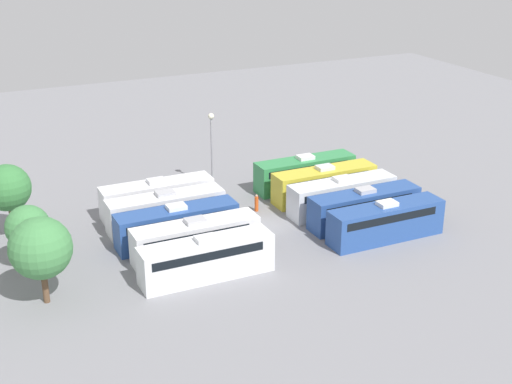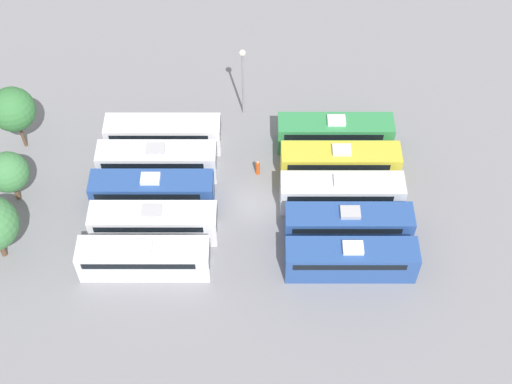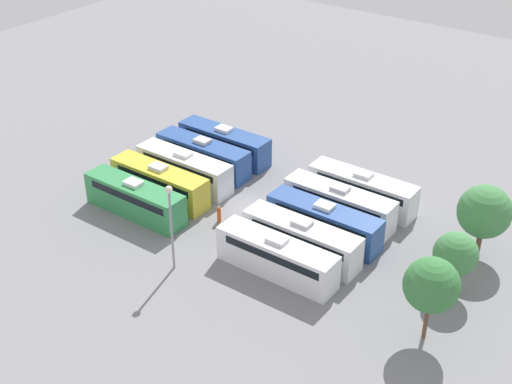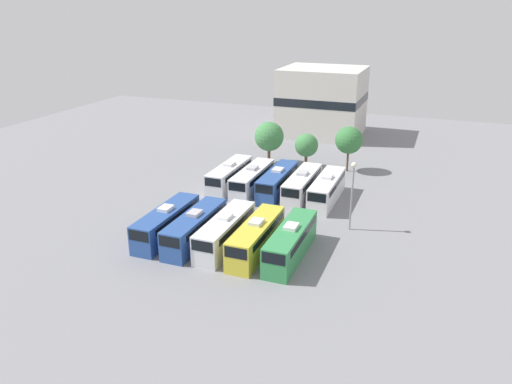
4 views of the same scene
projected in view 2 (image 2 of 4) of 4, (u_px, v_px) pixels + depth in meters
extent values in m
plane|color=gray|center=(250.00, 204.00, 61.55)|extent=(124.84, 124.84, 0.00)
cube|color=#284C93|center=(351.00, 260.00, 56.17)|extent=(2.49, 10.37, 3.07)
cube|color=black|center=(349.00, 254.00, 55.50)|extent=(2.53, 8.81, 0.68)
cube|color=black|center=(418.00, 254.00, 55.50)|extent=(2.19, 0.08, 1.08)
cube|color=white|center=(353.00, 248.00, 54.82)|extent=(1.20, 1.60, 0.35)
cube|color=#284C93|center=(348.00, 225.00, 58.27)|extent=(2.49, 10.37, 3.07)
cube|color=black|center=(346.00, 219.00, 57.60)|extent=(2.53, 8.81, 0.68)
cube|color=black|center=(413.00, 219.00, 57.60)|extent=(2.19, 0.08, 1.08)
cube|color=#B2B2B7|center=(350.00, 212.00, 56.92)|extent=(1.20, 1.60, 0.35)
cube|color=silver|center=(342.00, 193.00, 60.29)|extent=(2.49, 10.37, 3.07)
cube|color=black|center=(339.00, 187.00, 59.62)|extent=(2.53, 8.81, 0.68)
cube|color=black|center=(404.00, 187.00, 59.62)|extent=(2.19, 0.08, 1.08)
cube|color=white|center=(343.00, 181.00, 58.94)|extent=(1.20, 1.60, 0.35)
cube|color=gold|center=(340.00, 163.00, 62.40)|extent=(2.49, 10.37, 3.07)
cube|color=black|center=(338.00, 157.00, 61.73)|extent=(2.53, 8.81, 0.68)
cube|color=black|center=(400.00, 157.00, 61.73)|extent=(2.19, 0.08, 1.08)
cube|color=silver|center=(342.00, 150.00, 61.05)|extent=(1.20, 1.60, 0.35)
cube|color=#338C4C|center=(335.00, 134.00, 64.56)|extent=(2.49, 10.37, 3.07)
cube|color=black|center=(333.00, 127.00, 63.89)|extent=(2.53, 8.81, 0.68)
cube|color=black|center=(393.00, 127.00, 63.89)|extent=(2.19, 0.08, 1.08)
cube|color=white|center=(336.00, 120.00, 63.22)|extent=(1.20, 1.60, 0.35)
cube|color=silver|center=(145.00, 259.00, 56.22)|extent=(2.49, 10.37, 3.07)
cube|color=black|center=(140.00, 253.00, 55.55)|extent=(2.53, 8.81, 0.68)
cube|color=black|center=(209.00, 253.00, 55.55)|extent=(2.19, 0.08, 1.08)
cube|color=silver|center=(142.00, 247.00, 54.87)|extent=(1.20, 1.60, 0.35)
cube|color=white|center=(154.00, 223.00, 58.36)|extent=(2.49, 10.37, 3.07)
cube|color=black|center=(150.00, 217.00, 57.69)|extent=(2.53, 8.81, 0.68)
cube|color=black|center=(217.00, 217.00, 57.69)|extent=(2.19, 0.08, 1.08)
cube|color=#B2B2B7|center=(152.00, 211.00, 57.01)|extent=(1.20, 1.60, 0.35)
cube|color=#284C93|center=(153.00, 191.00, 60.42)|extent=(2.49, 10.37, 3.07)
cube|color=black|center=(148.00, 185.00, 59.76)|extent=(2.53, 8.81, 0.68)
cube|color=black|center=(213.00, 185.00, 59.76)|extent=(2.19, 0.08, 1.08)
cube|color=white|center=(150.00, 179.00, 59.08)|extent=(1.20, 1.60, 0.35)
cube|color=silver|center=(158.00, 162.00, 62.48)|extent=(2.49, 10.37, 3.07)
cube|color=black|center=(154.00, 155.00, 61.82)|extent=(2.53, 8.81, 0.68)
cube|color=black|center=(216.00, 155.00, 61.81)|extent=(2.19, 0.08, 1.08)
cube|color=#B2B2B7|center=(155.00, 149.00, 61.14)|extent=(1.20, 1.60, 0.35)
cube|color=white|center=(164.00, 134.00, 64.50)|extent=(2.49, 10.37, 3.07)
cube|color=black|center=(160.00, 128.00, 63.83)|extent=(2.53, 8.81, 0.68)
cube|color=black|center=(220.00, 128.00, 63.83)|extent=(2.19, 0.08, 1.08)
cube|color=silver|center=(162.00, 121.00, 63.15)|extent=(1.20, 1.60, 0.35)
cylinder|color=#CC4C19|center=(258.00, 168.00, 63.11)|extent=(0.36, 0.36, 1.41)
sphere|color=tan|center=(258.00, 162.00, 62.46)|extent=(0.24, 0.24, 0.24)
cylinder|color=gray|center=(243.00, 85.00, 65.53)|extent=(0.20, 0.20, 7.23)
sphere|color=#EAE5C6|center=(242.00, 53.00, 62.55)|extent=(0.60, 0.60, 0.60)
cylinder|color=brown|center=(0.00, 245.00, 57.25)|extent=(0.45, 0.45, 2.73)
cylinder|color=brown|center=(16.00, 190.00, 61.06)|extent=(0.44, 0.44, 2.27)
sphere|color=#428447|center=(8.00, 172.00, 59.21)|extent=(3.48, 3.48, 3.48)
cylinder|color=brown|center=(22.00, 133.00, 64.45)|extent=(0.30, 0.30, 3.30)
sphere|color=#387A3D|center=(13.00, 109.00, 62.06)|extent=(3.96, 3.96, 3.96)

